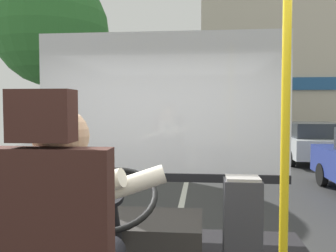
{
  "coord_description": "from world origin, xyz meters",
  "views": [
    {
      "loc": [
        0.4,
        -1.83,
        1.92
      ],
      "look_at": [
        0.1,
        1.26,
        1.76
      ],
      "focal_mm": 37.54,
      "sensor_mm": 36.0,
      "label": 1
    }
  ],
  "objects_px": {
    "parked_car_silver": "(311,142)",
    "steering_console": "(126,242)",
    "handrail_pole": "(285,136)",
    "fare_box": "(242,231)",
    "bus_driver": "(69,228)"
  },
  "relations": [
    {
      "from": "fare_box",
      "to": "parked_car_silver",
      "type": "distance_m",
      "value": 11.05
    },
    {
      "from": "handrail_pole",
      "to": "fare_box",
      "type": "relative_size",
      "value": 2.87
    },
    {
      "from": "fare_box",
      "to": "handrail_pole",
      "type": "bearing_deg",
      "value": -76.69
    },
    {
      "from": "steering_console",
      "to": "handrail_pole",
      "type": "relative_size",
      "value": 0.52
    },
    {
      "from": "parked_car_silver",
      "to": "steering_console",
      "type": "bearing_deg",
      "value": -113.05
    },
    {
      "from": "fare_box",
      "to": "parked_car_silver",
      "type": "bearing_deg",
      "value": 71.05
    },
    {
      "from": "handrail_pole",
      "to": "fare_box",
      "type": "bearing_deg",
      "value": 103.31
    },
    {
      "from": "fare_box",
      "to": "parked_car_silver",
      "type": "xyz_separation_m",
      "value": [
        3.59,
        10.45,
        -0.37
      ]
    },
    {
      "from": "parked_car_silver",
      "to": "bus_driver",
      "type": "bearing_deg",
      "value": -111.06
    },
    {
      "from": "bus_driver",
      "to": "steering_console",
      "type": "xyz_separation_m",
      "value": [
        -0.0,
        1.09,
        -0.48
      ]
    },
    {
      "from": "handrail_pole",
      "to": "parked_car_silver",
      "type": "relative_size",
      "value": 0.56
    },
    {
      "from": "handrail_pole",
      "to": "fare_box",
      "type": "distance_m",
      "value": 0.92
    },
    {
      "from": "handrail_pole",
      "to": "fare_box",
      "type": "xyz_separation_m",
      "value": [
        -0.14,
        0.59,
        -0.69
      ]
    },
    {
      "from": "bus_driver",
      "to": "parked_car_silver",
      "type": "xyz_separation_m",
      "value": [
        4.41,
        11.44,
        -0.71
      ]
    },
    {
      "from": "handrail_pole",
      "to": "parked_car_silver",
      "type": "bearing_deg",
      "value": 72.64
    }
  ]
}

